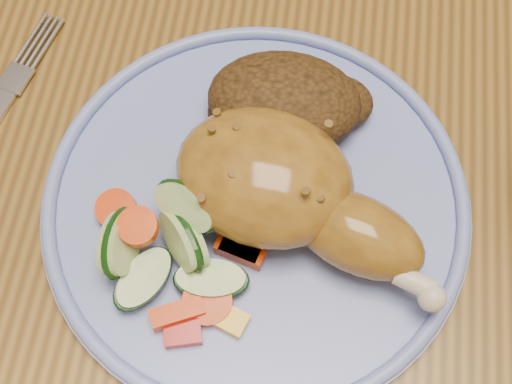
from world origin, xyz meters
TOP-DOWN VIEW (x-y plane):
  - ground at (0.00, 0.00)m, footprint 4.00×4.00m
  - dining_table at (0.00, 0.00)m, footprint 0.90×1.40m
  - plate at (-0.09, -0.08)m, footprint 0.30×0.30m
  - plate_rim at (-0.09, -0.08)m, footprint 0.29×0.29m
  - chicken_leg at (-0.07, -0.08)m, footprint 0.19×0.13m
  - rice_pilaf at (-0.08, -0.01)m, footprint 0.12×0.08m
  - vegetable_pile at (-0.14, -0.13)m, footprint 0.12×0.11m

SIDE VIEW (x-z plane):
  - ground at x=0.00m, z-range 0.00..0.00m
  - dining_table at x=0.00m, z-range 0.29..1.04m
  - plate at x=-0.09m, z-range 0.75..0.76m
  - plate_rim at x=-0.09m, z-range 0.76..0.77m
  - vegetable_pile at x=-0.14m, z-range 0.75..0.81m
  - rice_pilaf at x=-0.08m, z-range 0.76..0.80m
  - chicken_leg at x=-0.07m, z-range 0.76..0.82m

